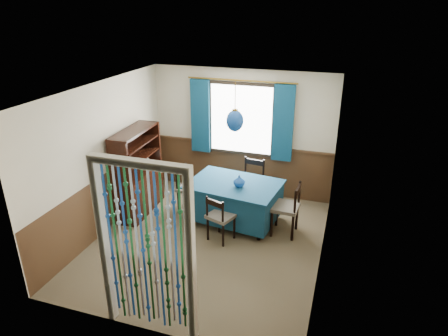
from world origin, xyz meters
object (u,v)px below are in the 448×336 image
(vase_sideboard, at_px, (148,161))
(bowl_shelf, at_px, (130,162))
(chair_near, at_px, (220,217))
(sideboard, at_px, (138,183))
(chair_left, at_px, (189,188))
(vase_table, at_px, (239,181))
(dining_table, at_px, (234,200))
(pendant_lamp, at_px, (235,121))
(chair_right, at_px, (287,208))
(chair_far, at_px, (251,181))

(vase_sideboard, bearing_deg, bowl_shelf, -90.00)
(chair_near, distance_m, sideboard, 1.82)
(chair_left, bearing_deg, chair_near, 53.92)
(vase_table, bearing_deg, chair_near, -105.68)
(dining_table, height_order, pendant_lamp, pendant_lamp)
(sideboard, relative_size, vase_table, 8.43)
(chair_right, height_order, sideboard, sideboard)
(sideboard, xyz_separation_m, vase_sideboard, (0.06, 0.30, 0.34))
(pendant_lamp, distance_m, vase_table, 1.04)
(dining_table, relative_size, chair_left, 1.91)
(pendant_lamp, distance_m, bowl_shelf, 1.94)
(dining_table, bearing_deg, bowl_shelf, -158.06)
(chair_near, height_order, bowl_shelf, bowl_shelf)
(sideboard, bearing_deg, chair_left, 15.49)
(chair_near, bearing_deg, dining_table, 105.77)
(vase_table, xyz_separation_m, bowl_shelf, (-1.84, -0.37, 0.27))
(chair_right, xyz_separation_m, pendant_lamp, (-0.95, 0.11, 1.38))
(sideboard, xyz_separation_m, bowl_shelf, (0.06, -0.30, 0.55))
(chair_near, distance_m, bowl_shelf, 1.83)
(chair_right, bearing_deg, dining_table, 85.60)
(chair_right, xyz_separation_m, sideboard, (-2.74, -0.05, 0.07))
(pendant_lamp, relative_size, vase_sideboard, 3.93)
(bowl_shelf, bearing_deg, dining_table, 14.81)
(chair_right, distance_m, vase_sideboard, 2.72)
(chair_right, height_order, pendant_lamp, pendant_lamp)
(chair_left, height_order, vase_sideboard, vase_sideboard)
(sideboard, distance_m, vase_sideboard, 0.45)
(vase_table, height_order, vase_sideboard, vase_sideboard)
(dining_table, xyz_separation_m, bowl_shelf, (-1.73, -0.46, 0.68))
(chair_far, bearing_deg, bowl_shelf, 39.86)
(chair_far, height_order, chair_left, chair_far)
(vase_table, bearing_deg, dining_table, 141.61)
(chair_near, xyz_separation_m, pendant_lamp, (0.04, 0.65, 1.43))
(chair_left, bearing_deg, vase_sideboard, -85.39)
(chair_near, xyz_separation_m, sideboard, (-1.75, 0.49, 0.13))
(chair_left, relative_size, chair_right, 0.96)
(sideboard, relative_size, bowl_shelf, 6.76)
(chair_far, xyz_separation_m, vase_table, (-0.01, -0.82, 0.36))
(dining_table, xyz_separation_m, sideboard, (-1.79, -0.16, 0.13))
(chair_near, relative_size, sideboard, 0.51)
(chair_far, relative_size, chair_right, 0.99)
(dining_table, height_order, vase_table, vase_table)
(pendant_lamp, bearing_deg, vase_sideboard, 175.26)
(pendant_lamp, bearing_deg, bowl_shelf, -165.19)
(pendant_lamp, xyz_separation_m, bowl_shelf, (-1.73, -0.46, -0.75))
(chair_far, distance_m, vase_table, 0.89)
(chair_left, distance_m, sideboard, 0.93)
(chair_near, height_order, vase_table, vase_table)
(chair_far, relative_size, pendant_lamp, 1.11)
(vase_table, distance_m, bowl_shelf, 1.90)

